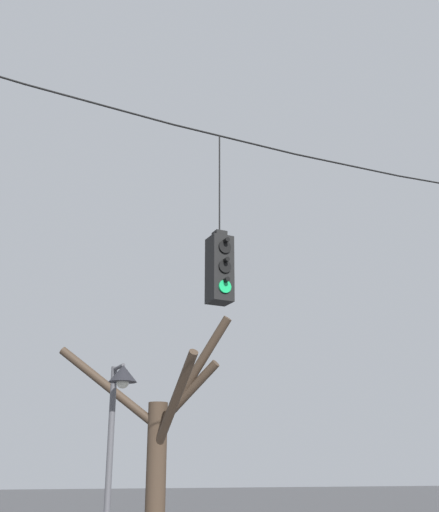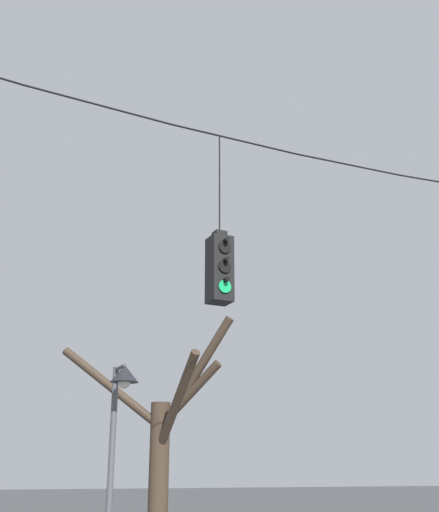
# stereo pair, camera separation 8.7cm
# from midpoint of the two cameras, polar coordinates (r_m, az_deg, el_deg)

# --- Properties ---
(span_wire) EXTENTS (16.08, 0.03, 0.46)m
(span_wire) POSITION_cam_midpoint_polar(r_m,az_deg,el_deg) (10.91, 1.24, 10.94)
(span_wire) COLOR black
(traffic_light_near_left_pole) EXTENTS (0.34, 0.46, 2.83)m
(traffic_light_near_left_pole) POSITION_cam_midpoint_polar(r_m,az_deg,el_deg) (9.79, -0.23, -1.07)
(traffic_light_near_left_pole) COLOR black
(street_lamp) EXTENTS (0.53, 0.91, 4.07)m
(street_lamp) POSITION_cam_midpoint_polar(r_m,az_deg,el_deg) (12.53, -9.22, -13.37)
(street_lamp) COLOR #515156
(street_lamp) RESTS_ON ground_plane
(bare_tree) EXTENTS (3.47, 3.75, 5.68)m
(bare_tree) POSITION_cam_midpoint_polar(r_m,az_deg,el_deg) (16.00, -5.60, -16.50)
(bare_tree) COLOR #423326
(bare_tree) RESTS_ON ground_plane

